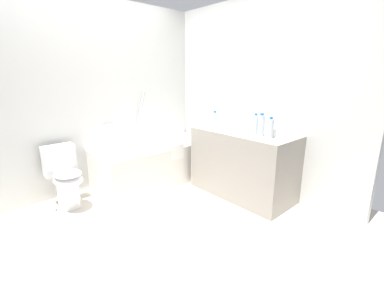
% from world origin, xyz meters
% --- Properties ---
extents(ground_plane, '(4.14, 4.14, 0.00)m').
position_xyz_m(ground_plane, '(0.00, 0.00, 0.00)').
color(ground_plane, beige).
extents(wall_back_tiled, '(3.54, 0.10, 2.46)m').
position_xyz_m(wall_back_tiled, '(0.00, 1.36, 1.23)').
color(wall_back_tiled, silver).
rests_on(wall_back_tiled, ground_plane).
extents(wall_right_mirror, '(0.10, 3.02, 2.46)m').
position_xyz_m(wall_right_mirror, '(1.62, 0.00, 1.23)').
color(wall_right_mirror, silver).
rests_on(wall_right_mirror, ground_plane).
extents(bathtub, '(1.69, 0.75, 1.27)m').
position_xyz_m(bathtub, '(0.68, 0.93, 0.30)').
color(bathtub, silver).
rests_on(bathtub, ground_plane).
extents(toilet, '(0.35, 0.53, 0.73)m').
position_xyz_m(toilet, '(-0.53, 1.01, 0.36)').
color(toilet, white).
rests_on(toilet, ground_plane).
extents(vanity_counter, '(0.62, 1.28, 0.84)m').
position_xyz_m(vanity_counter, '(1.26, -0.17, 0.42)').
color(vanity_counter, gray).
rests_on(vanity_counter, ground_plane).
extents(sink_basin, '(0.32, 0.32, 0.06)m').
position_xyz_m(sink_basin, '(1.21, -0.09, 0.87)').
color(sink_basin, white).
rests_on(sink_basin, vanity_counter).
extents(sink_faucet, '(0.10, 0.15, 0.08)m').
position_xyz_m(sink_faucet, '(1.41, -0.09, 0.87)').
color(sink_faucet, silver).
rests_on(sink_faucet, vanity_counter).
extents(water_bottle_0, '(0.06, 0.06, 0.23)m').
position_xyz_m(water_bottle_0, '(1.19, -0.57, 0.94)').
color(water_bottle_0, silver).
rests_on(water_bottle_0, vanity_counter).
extents(water_bottle_1, '(0.07, 0.07, 0.21)m').
position_xyz_m(water_bottle_1, '(1.20, 0.28, 0.94)').
color(water_bottle_1, silver).
rests_on(water_bottle_1, vanity_counter).
extents(water_bottle_2, '(0.07, 0.07, 0.26)m').
position_xyz_m(water_bottle_2, '(1.21, -0.44, 0.96)').
color(water_bottle_2, silver).
rests_on(water_bottle_2, vanity_counter).
extents(water_bottle_3, '(0.06, 0.06, 0.25)m').
position_xyz_m(water_bottle_3, '(1.21, -0.35, 0.95)').
color(water_bottle_3, silver).
rests_on(water_bottle_3, vanity_counter).
extents(drinking_glass_0, '(0.07, 0.07, 0.10)m').
position_xyz_m(drinking_glass_0, '(1.28, -0.55, 0.88)').
color(drinking_glass_0, white).
rests_on(drinking_glass_0, vanity_counter).
extents(drinking_glass_1, '(0.06, 0.06, 0.09)m').
position_xyz_m(drinking_glass_1, '(1.22, 0.38, 0.88)').
color(drinking_glass_1, white).
rests_on(drinking_glass_1, vanity_counter).
extents(soap_dish, '(0.09, 0.06, 0.02)m').
position_xyz_m(soap_dish, '(1.21, 0.17, 0.85)').
color(soap_dish, white).
rests_on(soap_dish, vanity_counter).
extents(toilet_paper_roll, '(0.11, 0.11, 0.11)m').
position_xyz_m(toilet_paper_roll, '(-0.73, 1.00, 0.05)').
color(toilet_paper_roll, white).
rests_on(toilet_paper_roll, ground_plane).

